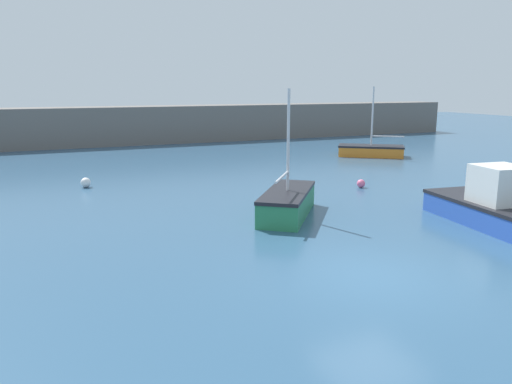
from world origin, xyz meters
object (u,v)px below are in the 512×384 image
(sailboat_twin_hulled, at_px, (371,150))
(mooring_buoy_white, at_px, (86,183))
(cabin_cruiser_white, at_px, (492,205))
(mooring_buoy_pink, at_px, (361,184))
(sailboat_short_mast, at_px, (287,203))

(sailboat_twin_hulled, height_order, mooring_buoy_white, sailboat_twin_hulled)
(cabin_cruiser_white, xyz_separation_m, mooring_buoy_pink, (-0.40, 6.92, -0.49))
(sailboat_short_mast, height_order, sailboat_twin_hulled, sailboat_twin_hulled)
(cabin_cruiser_white, height_order, mooring_buoy_pink, cabin_cruiser_white)
(cabin_cruiser_white, bearing_deg, sailboat_short_mast, 64.26)
(sailboat_twin_hulled, xyz_separation_m, mooring_buoy_white, (-18.27, -3.35, -0.17))
(mooring_buoy_white, bearing_deg, sailboat_twin_hulled, 10.39)
(sailboat_short_mast, distance_m, mooring_buoy_white, 10.32)
(cabin_cruiser_white, height_order, sailboat_twin_hulled, sailboat_twin_hulled)
(sailboat_twin_hulled, height_order, mooring_buoy_pink, sailboat_twin_hulled)
(sailboat_twin_hulled, xyz_separation_m, mooring_buoy_pink, (-6.67, -8.41, -0.20))
(mooring_buoy_white, bearing_deg, mooring_buoy_pink, -23.60)
(sailboat_twin_hulled, relative_size, mooring_buoy_pink, 11.98)
(sailboat_short_mast, bearing_deg, sailboat_twin_hulled, -8.92)
(sailboat_twin_hulled, distance_m, mooring_buoy_white, 18.57)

